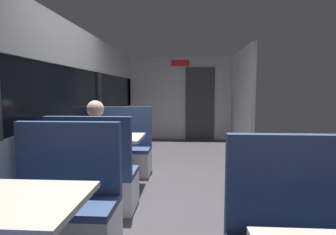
{
  "coord_description": "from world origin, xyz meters",
  "views": [
    {
      "loc": [
        0.15,
        -3.61,
        1.38
      ],
      "look_at": [
        -0.13,
        0.81,
        0.94
      ],
      "focal_mm": 29.71,
      "sensor_mm": 36.0,
      "label": 1
    }
  ],
  "objects_px": {
    "bench_near_window_facing_entry": "(62,213)",
    "bench_mid_window_facing_end": "(94,182)",
    "dining_table_near_window": "(8,215)",
    "dining_table_mid_window": "(110,143)",
    "bench_mid_window_facing_entry": "(122,154)",
    "seated_passenger": "(96,162)"
  },
  "relations": [
    {
      "from": "dining_table_near_window",
      "to": "bench_mid_window_facing_entry",
      "type": "distance_m",
      "value": 2.95
    },
    {
      "from": "bench_near_window_facing_entry",
      "to": "bench_mid_window_facing_end",
      "type": "distance_m",
      "value": 0.83
    },
    {
      "from": "dining_table_near_window",
      "to": "seated_passenger",
      "type": "relative_size",
      "value": 0.71
    },
    {
      "from": "bench_mid_window_facing_entry",
      "to": "dining_table_mid_window",
      "type": "bearing_deg",
      "value": -90.0
    },
    {
      "from": "bench_near_window_facing_entry",
      "to": "bench_mid_window_facing_end",
      "type": "xyz_separation_m",
      "value": [
        0.0,
        0.83,
        0.0
      ]
    },
    {
      "from": "bench_near_window_facing_entry",
      "to": "bench_mid_window_facing_end",
      "type": "height_order",
      "value": "same"
    },
    {
      "from": "bench_near_window_facing_entry",
      "to": "bench_mid_window_facing_entry",
      "type": "xyz_separation_m",
      "value": [
        0.0,
        2.23,
        0.0
      ]
    },
    {
      "from": "bench_mid_window_facing_entry",
      "to": "seated_passenger",
      "type": "height_order",
      "value": "seated_passenger"
    },
    {
      "from": "seated_passenger",
      "to": "bench_near_window_facing_entry",
      "type": "bearing_deg",
      "value": -90.0
    },
    {
      "from": "dining_table_near_window",
      "to": "bench_near_window_facing_entry",
      "type": "xyz_separation_m",
      "value": [
        0.0,
        0.7,
        -0.31
      ]
    },
    {
      "from": "dining_table_near_window",
      "to": "dining_table_mid_window",
      "type": "relative_size",
      "value": 1.0
    },
    {
      "from": "bench_mid_window_facing_entry",
      "to": "seated_passenger",
      "type": "bearing_deg",
      "value": -90.0
    },
    {
      "from": "dining_table_near_window",
      "to": "seated_passenger",
      "type": "xyz_separation_m",
      "value": [
        0.0,
        1.61,
        -0.1
      ]
    },
    {
      "from": "dining_table_mid_window",
      "to": "bench_mid_window_facing_entry",
      "type": "relative_size",
      "value": 0.82
    },
    {
      "from": "bench_near_window_facing_entry",
      "to": "dining_table_mid_window",
      "type": "bearing_deg",
      "value": 90.0
    },
    {
      "from": "dining_table_near_window",
      "to": "bench_mid_window_facing_end",
      "type": "xyz_separation_m",
      "value": [
        0.0,
        1.53,
        -0.31
      ]
    },
    {
      "from": "dining_table_near_window",
      "to": "bench_mid_window_facing_entry",
      "type": "xyz_separation_m",
      "value": [
        0.0,
        2.93,
        -0.31
      ]
    },
    {
      "from": "dining_table_mid_window",
      "to": "bench_mid_window_facing_entry",
      "type": "distance_m",
      "value": 0.77
    },
    {
      "from": "bench_mid_window_facing_entry",
      "to": "bench_near_window_facing_entry",
      "type": "bearing_deg",
      "value": -90.0
    },
    {
      "from": "dining_table_near_window",
      "to": "bench_mid_window_facing_entry",
      "type": "bearing_deg",
      "value": 90.0
    },
    {
      "from": "bench_mid_window_facing_end",
      "to": "dining_table_mid_window",
      "type": "bearing_deg",
      "value": 90.0
    },
    {
      "from": "dining_table_near_window",
      "to": "dining_table_mid_window",
      "type": "bearing_deg",
      "value": 90.0
    }
  ]
}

